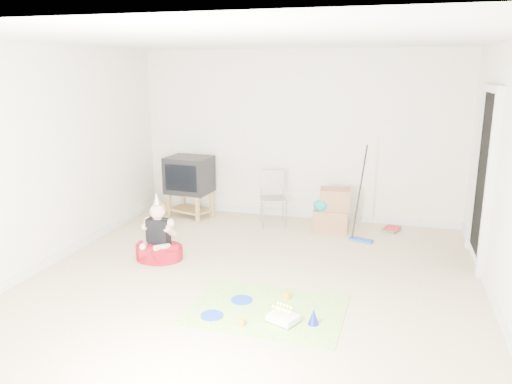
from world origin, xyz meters
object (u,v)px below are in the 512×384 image
(tv_stand, at_px, (190,202))
(folding_chair, at_px, (273,199))
(seated_woman, at_px, (159,245))
(cardboard_boxes, at_px, (332,211))
(crt_tv, at_px, (189,175))
(birthday_cake, at_px, (283,319))

(tv_stand, relative_size, folding_chair, 0.87)
(tv_stand, bearing_deg, seated_woman, -79.43)
(seated_woman, bearing_deg, cardboard_boxes, 41.14)
(seated_woman, bearing_deg, crt_tv, 100.57)
(folding_chair, xyz_separation_m, cardboard_boxes, (0.88, -0.03, -0.11))
(cardboard_boxes, distance_m, seated_woman, 2.56)
(folding_chair, distance_m, seated_woman, 2.02)
(cardboard_boxes, height_order, seated_woman, seated_woman)
(tv_stand, relative_size, birthday_cake, 2.27)
(folding_chair, distance_m, birthday_cake, 3.01)
(birthday_cake, bearing_deg, folding_chair, 105.36)
(crt_tv, height_order, birthday_cake, crt_tv)
(crt_tv, relative_size, birthday_cake, 2.04)
(tv_stand, bearing_deg, cardboard_boxes, -2.80)
(crt_tv, distance_m, folding_chair, 1.41)
(birthday_cake, bearing_deg, cardboard_boxes, 88.14)
(folding_chair, xyz_separation_m, birthday_cake, (0.79, -2.88, -0.37))
(folding_chair, bearing_deg, tv_stand, 176.83)
(tv_stand, xyz_separation_m, crt_tv, (0.00, -0.00, 0.44))
(tv_stand, height_order, cardboard_boxes, cardboard_boxes)
(tv_stand, relative_size, crt_tv, 1.11)
(tv_stand, distance_m, crt_tv, 0.44)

